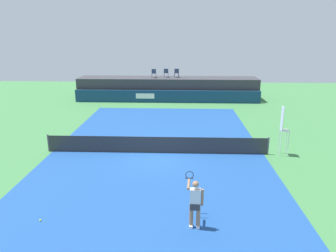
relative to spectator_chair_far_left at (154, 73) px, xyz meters
name	(u,v)px	position (x,y,z in m)	size (l,w,h in m)	color
ground_plane	(160,136)	(1.38, -12.04, -2.69)	(48.00, 48.00, 0.00)	#3D7A42
court_inner	(157,153)	(1.38, -15.04, -2.69)	(12.00, 22.00, 0.00)	#1C478C
sponsor_wall	(167,97)	(1.37, -1.54, -2.09)	(18.00, 0.22, 1.20)	navy
spectator_platform	(168,88)	(1.38, 0.26, -1.59)	(18.00, 2.80, 2.20)	#38383D
spectator_chair_far_left	(154,73)	(0.00, 0.00, 0.00)	(0.47, 0.47, 0.89)	#2D3D56
spectator_chair_left	(166,73)	(1.21, 0.35, 0.00)	(0.45, 0.45, 0.89)	#2D3D56
spectator_chair_center	(177,73)	(2.26, 0.36, 0.00)	(0.48, 0.48, 0.89)	#2D3D56
umpire_chair	(283,127)	(8.30, -15.04, -1.11)	(0.45, 0.45, 2.76)	white
tennis_net	(157,145)	(1.38, -15.04, -2.22)	(12.40, 0.02, 0.95)	#2D2D2D
net_post_near	(48,143)	(-4.82, -15.04, -2.19)	(0.10, 0.10, 1.00)	#4C4C51
net_post_far	(268,146)	(7.58, -15.04, -2.19)	(0.10, 0.10, 1.00)	#4C4C51
tennis_player	(195,202)	(3.22, -22.13, -1.73)	(0.63, 1.16, 1.77)	white
tennis_ball	(40,220)	(-2.32, -22.01, -2.66)	(0.07, 0.07, 0.07)	#D8EA33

